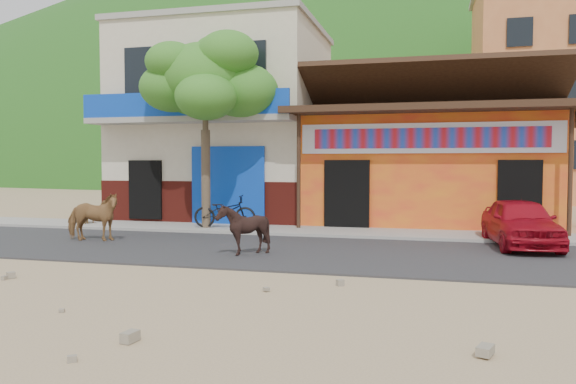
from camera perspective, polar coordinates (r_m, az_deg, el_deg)
name	(u,v)px	position (r m, az deg, el deg)	size (l,w,h in m)	color
ground	(313,275)	(10.73, 2.51, -8.40)	(120.00, 120.00, 0.00)	#9E825B
road	(335,253)	(13.14, 4.80, -6.20)	(60.00, 5.00, 0.04)	#28282B
sidewalk	(355,233)	(16.56, 6.85, -4.16)	(60.00, 2.00, 0.12)	gray
dance_club	(428,172)	(20.29, 14.01, 2.01)	(8.00, 6.00, 3.60)	orange
cafe_building	(227,127)	(21.74, -6.25, 6.62)	(7.00, 6.00, 7.00)	beige
apartment_front	(560,93)	(35.17, 25.94, 9.03)	(9.00, 9.00, 12.00)	#CC723F
hillside	(418,91)	(80.92, 13.06, 9.94)	(100.00, 40.00, 24.00)	#194C14
tree	(205,130)	(17.49, -8.38, 6.25)	(3.00, 3.00, 6.00)	#2D721E
cow_tan	(92,217)	(15.76, -19.25, -2.40)	(0.69, 1.52, 1.28)	#9B6D3E
cow_dark	(243,229)	(12.70, -4.55, -3.77)	(0.94, 1.06, 1.17)	black
red_car	(520,222)	(15.04, 22.53, -2.86)	(1.43, 3.55, 1.21)	#A60B1A
scooter	(225,211)	(17.34, -6.43, -1.98)	(0.66, 1.90, 1.00)	black
cafe_chair_left	(86,210)	(19.67, -19.86, -1.76)	(0.40, 0.40, 0.85)	#483118
cafe_chair_right	(82,211)	(19.68, -20.17, -1.78)	(0.39, 0.39, 0.84)	#492F18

